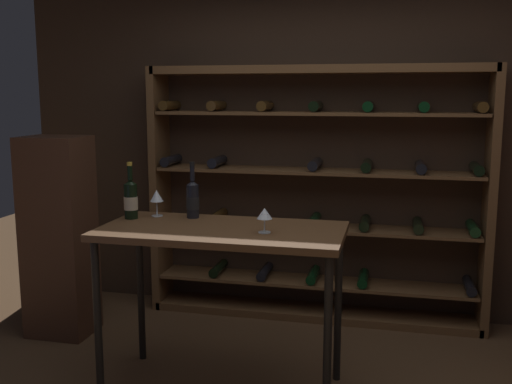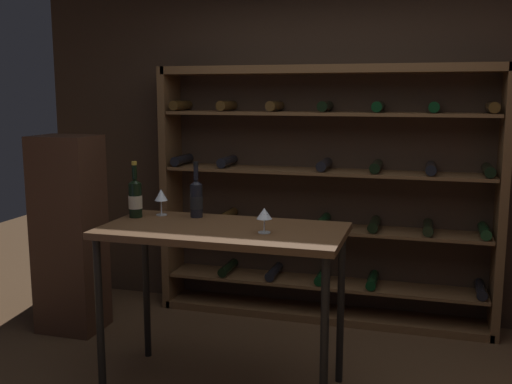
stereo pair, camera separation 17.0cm
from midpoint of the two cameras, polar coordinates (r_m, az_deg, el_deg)
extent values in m
cube|color=#3D2B1E|center=(4.68, 5.83, 6.45)|extent=(4.95, 0.10, 2.99)
cube|color=brown|center=(4.88, -10.18, 0.28)|extent=(0.06, 0.32, 1.94)
cube|color=brown|center=(4.53, 20.53, -0.90)|extent=(0.06, 0.32, 1.94)
cube|color=brown|center=(4.47, 4.75, 11.67)|extent=(2.52, 0.32, 0.06)
cube|color=brown|center=(4.79, 4.43, -11.48)|extent=(2.52, 0.32, 0.06)
cube|color=brown|center=(4.70, 4.47, -8.60)|extent=(2.44, 0.32, 0.02)
cylinder|color=black|center=(4.85, -4.63, -7.33)|extent=(0.08, 0.30, 0.08)
cylinder|color=black|center=(4.75, -0.16, -7.66)|extent=(0.08, 0.30, 0.08)
cylinder|color=black|center=(4.68, 4.48, -7.96)|extent=(0.08, 0.30, 0.08)
cylinder|color=black|center=(4.65, 9.24, -8.20)|extent=(0.08, 0.30, 0.08)
cylinder|color=black|center=(4.66, 18.85, -8.53)|extent=(0.08, 0.30, 0.08)
cube|color=brown|center=(4.58, 4.54, -3.41)|extent=(2.44, 0.32, 0.02)
cylinder|color=#4C3314|center=(4.75, -4.70, -2.29)|extent=(0.08, 0.30, 0.08)
cylinder|color=black|center=(4.57, 4.55, -2.74)|extent=(0.08, 0.30, 0.08)
cylinder|color=black|center=(4.53, 9.39, -2.95)|extent=(0.08, 0.30, 0.08)
cylinder|color=black|center=(4.53, 14.27, -3.14)|extent=(0.08, 0.30, 0.08)
cylinder|color=black|center=(4.55, 19.14, -3.30)|extent=(0.08, 0.30, 0.08)
cube|color=brown|center=(4.51, 4.62, 1.99)|extent=(2.44, 0.32, 0.02)
cylinder|color=black|center=(4.81, -9.16, 3.03)|extent=(0.08, 0.30, 0.08)
cylinder|color=black|center=(4.68, -4.78, 2.94)|extent=(0.08, 0.30, 0.08)
cylinder|color=black|center=(4.50, 4.63, 2.68)|extent=(0.08, 0.30, 0.08)
cylinder|color=black|center=(4.46, 9.54, 2.52)|extent=(0.08, 0.30, 0.08)
cylinder|color=black|center=(4.45, 14.50, 2.34)|extent=(0.08, 0.30, 0.08)
cylinder|color=black|center=(4.48, 19.44, 2.14)|extent=(0.08, 0.30, 0.08)
cube|color=brown|center=(4.47, 4.69, 7.53)|extent=(2.44, 0.32, 0.02)
cylinder|color=#4C3314|center=(4.78, -9.30, 8.23)|extent=(0.08, 0.30, 0.08)
cylinder|color=#4C3314|center=(4.65, -4.85, 8.28)|extent=(0.08, 0.30, 0.08)
cylinder|color=#4C3314|center=(4.54, -0.17, 8.29)|extent=(0.08, 0.30, 0.08)
cylinder|color=black|center=(4.47, 4.70, 8.24)|extent=(0.08, 0.30, 0.08)
cylinder|color=black|center=(4.43, 9.69, 8.12)|extent=(0.08, 0.30, 0.08)
cylinder|color=black|center=(4.42, 14.74, 7.95)|extent=(0.08, 0.30, 0.08)
cylinder|color=#4C3314|center=(4.45, 19.75, 7.71)|extent=(0.08, 0.30, 0.08)
cube|color=brown|center=(3.37, -4.75, -3.79)|extent=(1.38, 0.68, 0.04)
cylinder|color=black|center=(3.52, -16.35, -12.01)|extent=(0.04, 0.04, 0.95)
cylinder|color=black|center=(3.13, 5.30, -14.45)|extent=(0.04, 0.04, 0.95)
cylinder|color=black|center=(4.00, -12.24, -9.20)|extent=(0.04, 0.04, 0.95)
cylinder|color=black|center=(3.66, 6.57, -10.82)|extent=(0.04, 0.04, 0.95)
cube|color=#4C2D1E|center=(4.52, -19.44, -4.09)|extent=(0.44, 0.36, 1.44)
cylinder|color=black|center=(3.64, -7.44, -0.90)|extent=(0.08, 0.08, 0.20)
cone|color=black|center=(3.62, -7.47, 0.88)|extent=(0.08, 0.08, 0.03)
cylinder|color=black|center=(3.61, -7.49, 1.80)|extent=(0.03, 0.03, 0.09)
cylinder|color=black|center=(3.60, -7.51, 2.70)|extent=(0.03, 0.03, 0.02)
cylinder|color=black|center=(3.64, -7.43, -1.06)|extent=(0.08, 0.08, 0.08)
cylinder|color=black|center=(3.68, -13.25, -0.89)|extent=(0.08, 0.08, 0.21)
cone|color=black|center=(3.66, -13.32, 0.92)|extent=(0.08, 0.08, 0.03)
cylinder|color=black|center=(3.66, -13.35, 1.80)|extent=(0.03, 0.03, 0.09)
cylinder|color=#B7932D|center=(3.65, -13.38, 2.64)|extent=(0.03, 0.03, 0.02)
cylinder|color=#C6B28C|center=(3.68, -13.24, -1.05)|extent=(0.08, 0.08, 0.08)
cylinder|color=silver|center=(3.24, -0.68, -3.90)|extent=(0.07, 0.07, 0.00)
cylinder|color=silver|center=(3.23, -0.68, -3.23)|extent=(0.01, 0.01, 0.07)
cone|color=silver|center=(3.22, -0.68, -2.07)|extent=(0.09, 0.09, 0.06)
cylinder|color=#590A14|center=(3.22, -0.68, -2.30)|extent=(0.05, 0.05, 0.02)
cylinder|color=silver|center=(3.74, -10.78, -2.26)|extent=(0.07, 0.07, 0.00)
cylinder|color=silver|center=(3.73, -10.80, -1.56)|extent=(0.01, 0.01, 0.09)
cone|color=silver|center=(3.71, -10.84, -0.36)|extent=(0.08, 0.08, 0.07)
cylinder|color=#590A14|center=(3.72, -10.83, -0.60)|extent=(0.04, 0.04, 0.02)
camera|label=1|loc=(0.08, -91.50, -0.25)|focal=41.59mm
camera|label=2|loc=(0.08, 88.50, 0.25)|focal=41.59mm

